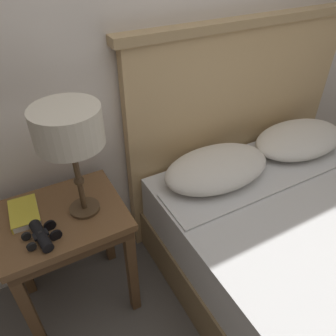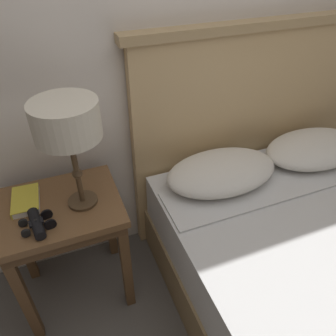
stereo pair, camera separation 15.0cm
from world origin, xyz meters
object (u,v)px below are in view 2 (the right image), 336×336
at_px(table_lamp, 67,124).
at_px(book_on_nightstand, 25,201).
at_px(nightstand, 63,220).
at_px(binoculars_pair, 37,223).

height_order(table_lamp, book_on_nightstand, table_lamp).
distance_m(table_lamp, book_on_nightstand, 0.46).
bearing_deg(nightstand, book_on_nightstand, 154.63).
distance_m(nightstand, book_on_nightstand, 0.19).
distance_m(nightstand, table_lamp, 0.51).
relative_size(table_lamp, book_on_nightstand, 2.54).
height_order(table_lamp, binoculars_pair, table_lamp).
bearing_deg(nightstand, table_lamp, -11.87).
bearing_deg(table_lamp, nightstand, 168.13).
bearing_deg(book_on_nightstand, nightstand, -25.37).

